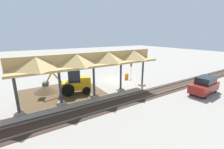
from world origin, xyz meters
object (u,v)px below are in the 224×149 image
stop_sign (131,67)px  distant_parked_car (204,85)px  backhoe (75,83)px  traffic_barrel (127,76)px

stop_sign → distant_parked_car: (-2.81, 9.84, -0.82)m
backhoe → traffic_barrel: (-8.63, -1.42, -0.82)m
stop_sign → distant_parked_car: 10.26m
traffic_barrel → backhoe: bearing=9.3°
stop_sign → backhoe: (9.78, 1.77, -0.54)m
distant_parked_car → traffic_barrel: 10.29m
stop_sign → traffic_barrel: size_ratio=2.78×
stop_sign → distant_parked_car: bearing=105.9°
stop_sign → backhoe: size_ratio=0.48×
stop_sign → backhoe: bearing=10.3°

